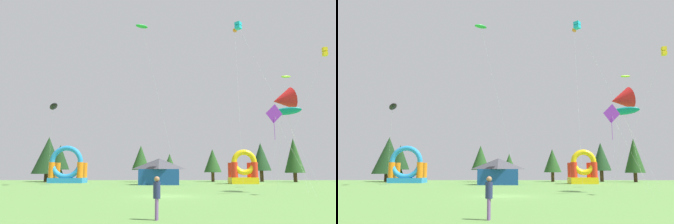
{
  "view_description": "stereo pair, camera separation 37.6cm",
  "coord_description": "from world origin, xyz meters",
  "views": [
    {
      "loc": [
        0.29,
        -27.33,
        1.83
      ],
      "look_at": [
        0.0,
        8.59,
        8.45
      ],
      "focal_mm": 35.46,
      "sensor_mm": 36.0,
      "label": 1
    },
    {
      "loc": [
        0.67,
        -27.33,
        1.83
      ],
      "look_at": [
        0.0,
        8.59,
        8.45
      ],
      "focal_mm": 35.46,
      "sensor_mm": 36.0,
      "label": 2
    }
  ],
  "objects": [
    {
      "name": "ground_plane",
      "position": [
        0.0,
        0.0,
        0.0
      ],
      "size": [
        120.0,
        120.0,
        0.0
      ],
      "primitive_type": "plane",
      "color": "#5B8C42"
    },
    {
      "name": "tree_row_1",
      "position": [
        -23.44,
        43.95,
        5.1
      ],
      "size": [
        4.12,
        4.12,
        7.76
      ],
      "color": "#4C331E",
      "rests_on": "ground_plane"
    },
    {
      "name": "tree_row_4",
      "position": [
        9.3,
        44.84,
        4.4
      ],
      "size": [
        3.79,
        3.79,
        6.93
      ],
      "color": "#4C331E",
      "rests_on": "ground_plane"
    },
    {
      "name": "festival_tent",
      "position": [
        -1.56,
        26.03,
        2.06
      ],
      "size": [
        6.25,
        4.12,
        4.12
      ],
      "color": "#19478C",
      "rests_on": "ground_plane"
    },
    {
      "name": "kite_lime_parafoil",
      "position": [
        19.29,
        25.43,
        17.4
      ],
      "size": [
        5.02,
        2.08,
        17.81
      ],
      "color": "#8CD826",
      "rests_on": "ground_plane"
    },
    {
      "name": "kite_cyan_box",
      "position": [
        10.58,
        19.78,
        23.76
      ],
      "size": [
        8.29,
        6.97,
        24.36
      ],
      "color": "#19B7CC",
      "rests_on": "ground_plane"
    },
    {
      "name": "kite_purple_diamond",
      "position": [
        9.49,
        2.02,
        6.95
      ],
      "size": [
        3.3,
        1.91,
        7.6
      ],
      "color": "purple",
      "rests_on": "ground_plane"
    },
    {
      "name": "tree_row_5",
      "position": [
        19.82,
        45.17,
        5.27
      ],
      "size": [
        4.21,
        4.21,
        8.32
      ],
      "color": "#4C331E",
      "rests_on": "ground_plane"
    },
    {
      "name": "kite_black_parafoil",
      "position": [
        -17.8,
        22.68,
        11.95
      ],
      "size": [
        2.71,
        5.12,
        12.56
      ],
      "color": "black",
      "rests_on": "ground_plane"
    },
    {
      "name": "tree_row_0",
      "position": [
        -26.14,
        44.43,
        5.56
      ],
      "size": [
        6.51,
        6.51,
        9.53
      ],
      "color": "#4C331E",
      "rests_on": "ground_plane"
    },
    {
      "name": "kite_orange_parafoil",
      "position": [
        12.08,
        29.73,
        27.46
      ],
      "size": [
        1.64,
        7.94,
        28.06
      ],
      "color": "orange",
      "rests_on": "ground_plane"
    },
    {
      "name": "kite_red_delta",
      "position": [
        11.65,
        5.53,
        9.12
      ],
      "size": [
        2.56,
        3.8,
        10.41
      ],
      "color": "red",
      "rests_on": "ground_plane"
    },
    {
      "name": "tree_row_2",
      "position": [
        -5.95,
        42.21,
        4.92
      ],
      "size": [
        3.73,
        3.73,
        7.5
      ],
      "color": "#4C331E",
      "rests_on": "ground_plane"
    },
    {
      "name": "inflatable_blue_arch",
      "position": [
        -19.03,
        35.23,
        2.4
      ],
      "size": [
        6.4,
        4.15,
        6.86
      ],
      "color": "#268CD8",
      "rests_on": "ground_plane"
    },
    {
      "name": "kite_teal_parafoil",
      "position": [
        11.52,
        4.18,
        7.7
      ],
      "size": [
        2.89,
        1.75,
        8.27
      ],
      "color": "#0C7F7A",
      "rests_on": "ground_plane"
    },
    {
      "name": "kite_yellow_box",
      "position": [
        20.32,
        13.75,
        17.27
      ],
      "size": [
        8.03,
        0.69,
        17.91
      ],
      "color": "yellow",
      "rests_on": "ground_plane"
    },
    {
      "name": "person_left_edge",
      "position": [
        -0.27,
        -13.72,
        1.01
      ],
      "size": [
        0.32,
        0.32,
        1.7
      ],
      "rotation": [
        0.0,
        0.0,
        1.47
      ],
      "color": "#724C8C",
      "rests_on": "ground_plane"
    },
    {
      "name": "inflatable_yellow_castle",
      "position": [
        12.76,
        30.65,
        2.06
      ],
      "size": [
        4.55,
        4.12,
        5.78
      ],
      "color": "yellow",
      "rests_on": "ground_plane"
    },
    {
      "name": "kite_green_parafoil",
      "position": [
        -4.27,
        22.11,
        24.78
      ],
      "size": [
        7.01,
        5.33,
        25.21
      ],
      "color": "green",
      "rests_on": "ground_plane"
    },
    {
      "name": "tree_row_6",
      "position": [
        25.87,
        42.16,
        5.39
      ],
      "size": [
        4.07,
        4.07,
        9.0
      ],
      "color": "#4C331E",
      "rests_on": "ground_plane"
    },
    {
      "name": "tree_row_3",
      "position": [
        0.06,
        40.87,
        3.64
      ],
      "size": [
        3.04,
        3.04,
        5.68
      ],
      "color": "#4C331E",
      "rests_on": "ground_plane"
    }
  ]
}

